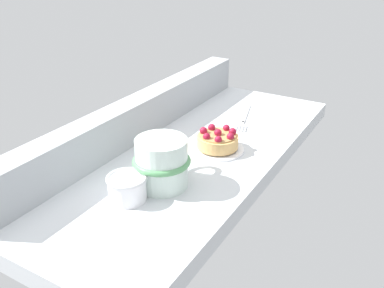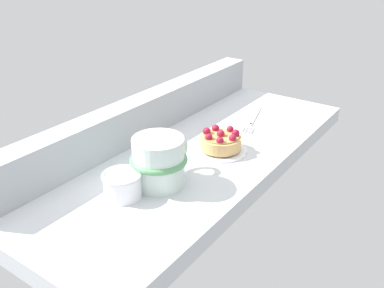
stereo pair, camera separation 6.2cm
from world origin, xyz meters
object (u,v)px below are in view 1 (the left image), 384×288
Objects in this scene: raspberry_tart at (218,140)px; dessert_fork at (245,117)px; coffee_mug at (162,162)px; sugar_bowl at (129,188)px; dessert_plate at (217,148)px.

raspberry_tart reaches higher than dessert_fork.
coffee_mug is 1.97× the size of sugar_bowl.
dessert_fork is (36.56, 0.04, -4.36)cm from coffee_mug.
dessert_plate reaches higher than dessert_fork.
raspberry_tart is at bearing -2.42° from dessert_plate.
raspberry_tart is (0.01, -0.00, 2.06)cm from dessert_plate.
coffee_mug is at bearing -17.64° from sugar_bowl.
dessert_fork is 43.72cm from sugar_bowl.
dessert_fork is at bearing 6.52° from raspberry_tart.
sugar_bowl is at bearing 169.90° from dessert_plate.
sugar_bowl is (-7.05, 2.24, -2.26)cm from coffee_mug.
sugar_bowl reaches higher than dessert_plate.
sugar_bowl is at bearing 169.90° from raspberry_tart.
dessert_fork is (19.04, 2.18, -2.15)cm from raspberry_tart.
coffee_mug is 7.73cm from sugar_bowl.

